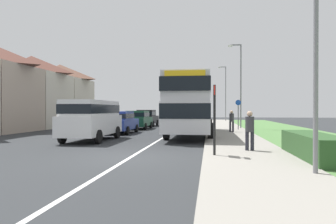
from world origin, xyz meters
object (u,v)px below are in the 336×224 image
object	(u,v)px
parked_van_white	(92,117)
pedestrian_at_stop	(250,129)
bus_stop_sign	(214,115)
street_lamp_mid	(240,81)
street_lamp_far	(225,90)
double_decker_bus	(191,103)
parked_car_black	(147,117)
pedestrian_walking_away	(232,120)
parked_car_blue	(120,121)
street_lamp_near	(312,10)
parked_car_dark_green	(138,119)
cycle_route_sign	(238,113)

from	to	relation	value
parked_van_white	pedestrian_at_stop	distance (m)	8.96
pedestrian_at_stop	bus_stop_sign	distance (m)	2.08
bus_stop_sign	street_lamp_mid	distance (m)	16.83
parked_van_white	street_lamp_far	distance (m)	31.29
pedestrian_at_stop	street_lamp_mid	size ratio (longest dim) A/B	0.23
double_decker_bus	parked_van_white	size ratio (longest dim) A/B	2.22
parked_car_black	parked_van_white	bearing A→B (deg)	-89.77
pedestrian_walking_away	parked_van_white	bearing A→B (deg)	-141.64
pedestrian_walking_away	street_lamp_far	distance (m)	23.77
double_decker_bus	parked_car_blue	bearing A→B (deg)	167.94
street_lamp_near	street_lamp_mid	bearing A→B (deg)	89.81
double_decker_bus	pedestrian_walking_away	distance (m)	3.75
double_decker_bus	parked_car_dark_green	bearing A→B (deg)	129.12
street_lamp_mid	parked_car_blue	bearing A→B (deg)	-147.65
bus_stop_sign	double_decker_bus	bearing A→B (deg)	98.13
bus_stop_sign	cycle_route_sign	world-z (taller)	bus_stop_sign
double_decker_bus	pedestrian_at_stop	size ratio (longest dim) A/B	6.76
parked_van_white	street_lamp_far	world-z (taller)	street_lamp_far
double_decker_bus	street_lamp_mid	size ratio (longest dim) A/B	1.52
parked_car_dark_green	bus_stop_sign	size ratio (longest dim) A/B	1.57
cycle_route_sign	street_lamp_mid	size ratio (longest dim) A/B	0.34
parked_van_white	street_lamp_far	bearing A→B (deg)	73.66
street_lamp_mid	bus_stop_sign	bearing A→B (deg)	-98.42
parked_car_black	pedestrian_walking_away	distance (m)	12.18
double_decker_bus	bus_stop_sign	world-z (taller)	double_decker_bus
parked_car_dark_green	pedestrian_walking_away	size ratio (longest dim) A/B	2.45
parked_car_blue	street_lamp_far	bearing A→B (deg)	70.41
double_decker_bus	parked_van_white	world-z (taller)	double_decker_bus
pedestrian_walking_away	street_lamp_far	bearing A→B (deg)	88.32
double_decker_bus	street_lamp_far	bearing A→B (deg)	82.28
parked_van_white	double_decker_bus	bearing A→B (deg)	38.33
parked_van_white	parked_car_dark_green	size ratio (longest dim) A/B	1.24
parked_car_blue	cycle_route_sign	xyz separation A→B (m)	(8.77, 3.81, 0.54)
parked_car_blue	street_lamp_mid	distance (m)	11.24
bus_stop_sign	street_lamp_far	xyz separation A→B (m)	(2.12, 35.26, 3.06)
street_lamp_mid	pedestrian_at_stop	bearing A→B (deg)	-93.96
street_lamp_near	street_lamp_mid	xyz separation A→B (m)	(0.06, 19.24, 0.02)
parked_van_white	parked_car_blue	world-z (taller)	parked_van_white
cycle_route_sign	bus_stop_sign	bearing A→B (deg)	-98.41
parked_car_dark_green	street_lamp_near	world-z (taller)	street_lamp_near
parked_van_white	parked_car_blue	distance (m)	5.31
parked_car_blue	parked_car_black	size ratio (longest dim) A/B	1.00
bus_stop_sign	street_lamp_mid	world-z (taller)	street_lamp_mid
double_decker_bus	pedestrian_walking_away	size ratio (longest dim) A/B	6.76
double_decker_bus	bus_stop_sign	bearing A→B (deg)	-81.87
parked_car_dark_green	street_lamp_near	size ratio (longest dim) A/B	0.56
parked_car_black	bus_stop_sign	world-z (taller)	bus_stop_sign
cycle_route_sign	street_lamp_near	bearing A→B (deg)	-89.25
bus_stop_sign	cycle_route_sign	distance (m)	14.66
parked_car_blue	bus_stop_sign	size ratio (longest dim) A/B	1.65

